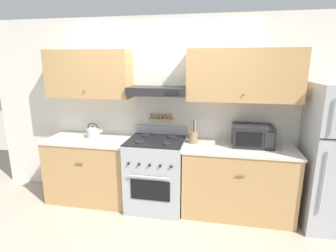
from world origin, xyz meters
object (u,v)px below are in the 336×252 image
Objects in this scene: tea_kettle at (93,132)px; utensil_crock at (193,137)px; stove_range at (156,173)px; microwave at (252,136)px.

tea_kettle is 1.42m from utensil_crock.
microwave reaches higher than stove_range.
microwave is 1.61× the size of utensil_crock.
stove_range is 4.56× the size of tea_kettle.
microwave is 0.75m from utensil_crock.
tea_kettle is 0.48× the size of microwave.
utensil_crock is (-0.75, -0.02, -0.05)m from microwave.
utensil_crock is (1.42, 0.00, 0.00)m from tea_kettle.
tea_kettle is 0.76× the size of utensil_crock.
tea_kettle is at bearing -180.00° from utensil_crock.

